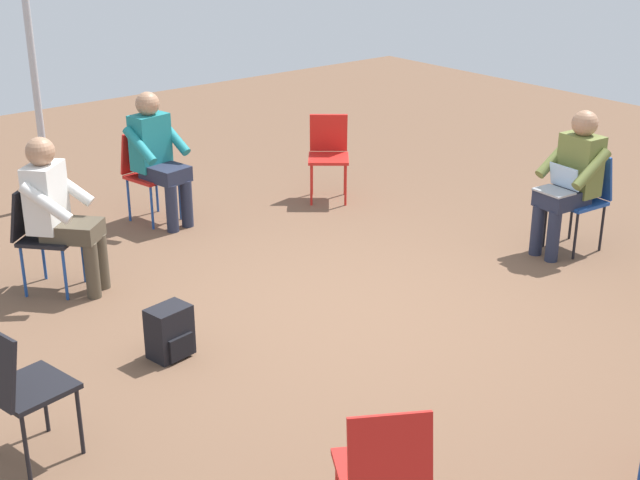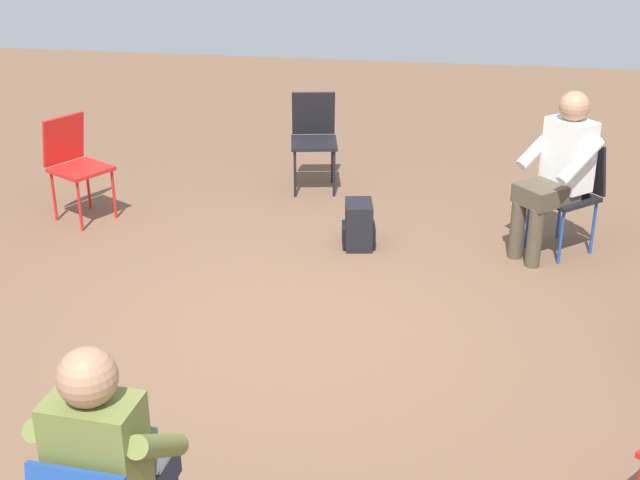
% 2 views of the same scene
% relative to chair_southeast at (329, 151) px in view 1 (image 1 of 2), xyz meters
% --- Properties ---
extents(ground_plane, '(15.42, 15.42, 0.00)m').
position_rel_chair_southeast_xyz_m(ground_plane, '(-2.15, 1.60, -0.50)').
color(ground_plane, brown).
extents(chair_southeast, '(0.58, 0.58, 0.85)m').
position_rel_chair_southeast_xyz_m(chair_southeast, '(0.00, 0.00, 0.00)').
color(chair_southeast, red).
rests_on(chair_southeast, ground).
extents(chair_east, '(0.50, 0.46, 0.85)m').
position_rel_chair_southeast_xyz_m(chair_east, '(0.60, 1.72, 0.00)').
color(chair_east, red).
rests_on(chair_east, ground).
extents(chair_north, '(0.47, 0.50, 0.85)m').
position_rel_chair_southeast_xyz_m(chair_north, '(-2.41, 4.17, 0.00)').
color(chair_north, black).
rests_on(chair_north, ground).
extents(chair_northeast, '(0.59, 0.58, 0.85)m').
position_rel_chair_southeast_xyz_m(chair_northeast, '(-0.30, 3.15, 0.00)').
color(chair_northeast, black).
rests_on(chair_northeast, ground).
extents(chair_south, '(0.43, 0.47, 0.85)m').
position_rel_chair_southeast_xyz_m(chair_south, '(-2.43, -0.85, 0.00)').
color(chair_south, '#1E4799').
rests_on(chair_south, ground).
extents(chair_northwest, '(0.57, 0.56, 0.85)m').
position_rel_chair_southeast_xyz_m(chair_northwest, '(-4.21, 3.17, 0.00)').
color(chair_northwest, red).
rests_on(chair_northwest, ground).
extents(person_with_laptop, '(0.52, 0.55, 1.24)m').
position_rel_chair_southeast_xyz_m(person_with_laptop, '(-2.41, -0.68, 0.20)').
color(person_with_laptop, '#23283D').
rests_on(person_with_laptop, ground).
extents(person_in_white, '(0.63, 0.63, 1.24)m').
position_rel_chair_southeast_xyz_m(person_in_white, '(-0.43, 3.04, 0.20)').
color(person_in_white, '#4C4233').
rests_on(person_in_white, ground).
extents(person_in_teal, '(0.56, 0.55, 1.24)m').
position_rel_chair_southeast_xyz_m(person_in_teal, '(0.44, 1.69, 0.20)').
color(person_in_teal, '#23283D').
rests_on(person_in_teal, ground).
extents(backpack_near_laptop_user, '(0.28, 0.31, 0.36)m').
position_rel_chair_southeast_xyz_m(backpack_near_laptop_user, '(-1.87, 2.94, -0.34)').
color(backpack_near_laptop_user, black).
rests_on(backpack_near_laptop_user, ground).
extents(tent_pole_far, '(0.07, 0.07, 2.21)m').
position_rel_chair_southeast_xyz_m(tent_pole_far, '(1.57, 2.32, 0.61)').
color(tent_pole_far, '#B2B2B7').
rests_on(tent_pole_far, ground).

